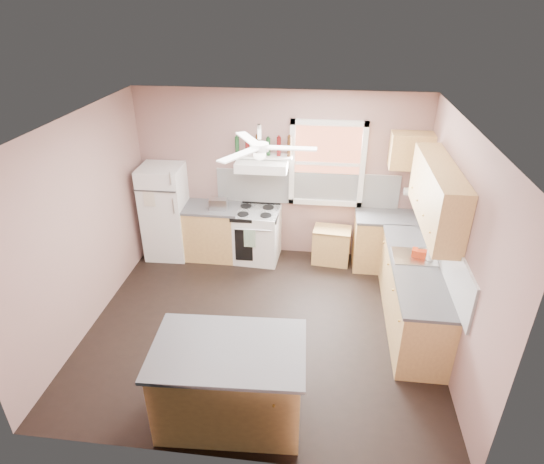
# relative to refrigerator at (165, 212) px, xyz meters

# --- Properties ---
(floor) EXTENTS (4.50, 4.50, 0.00)m
(floor) POSITION_rel_refrigerator_xyz_m (1.82, -1.66, -0.78)
(floor) COLOR black
(floor) RESTS_ON ground
(ceiling) EXTENTS (4.50, 4.50, 0.00)m
(ceiling) POSITION_rel_refrigerator_xyz_m (1.82, -1.66, 1.92)
(ceiling) COLOR white
(ceiling) RESTS_ON ground
(wall_back) EXTENTS (4.50, 0.05, 2.70)m
(wall_back) POSITION_rel_refrigerator_xyz_m (1.82, 0.36, 0.57)
(wall_back) COLOR #8B6760
(wall_back) RESTS_ON ground
(wall_right) EXTENTS (0.05, 4.00, 2.70)m
(wall_right) POSITION_rel_refrigerator_xyz_m (4.09, -1.66, 0.57)
(wall_right) COLOR #8B6760
(wall_right) RESTS_ON ground
(wall_left) EXTENTS (0.05, 4.00, 2.70)m
(wall_left) POSITION_rel_refrigerator_xyz_m (-0.46, -1.66, 0.57)
(wall_left) COLOR #8B6760
(wall_left) RESTS_ON ground
(backsplash_back) EXTENTS (2.90, 0.03, 0.55)m
(backsplash_back) POSITION_rel_refrigerator_xyz_m (2.27, 0.33, 0.40)
(backsplash_back) COLOR white
(backsplash_back) RESTS_ON wall_back
(backsplash_right) EXTENTS (0.03, 2.60, 0.55)m
(backsplash_right) POSITION_rel_refrigerator_xyz_m (4.05, -1.36, 0.40)
(backsplash_right) COLOR white
(backsplash_right) RESTS_ON wall_right
(window_view) EXTENTS (1.00, 0.02, 1.20)m
(window_view) POSITION_rel_refrigerator_xyz_m (2.57, 0.32, 0.82)
(window_view) COLOR brown
(window_view) RESTS_ON wall_back
(window_frame) EXTENTS (1.16, 0.07, 1.36)m
(window_frame) POSITION_rel_refrigerator_xyz_m (2.57, 0.30, 0.82)
(window_frame) COLOR white
(window_frame) RESTS_ON wall_back
(refrigerator) EXTENTS (0.68, 0.66, 1.55)m
(refrigerator) POSITION_rel_refrigerator_xyz_m (0.00, 0.00, 0.00)
(refrigerator) COLOR white
(refrigerator) RESTS_ON floor
(base_cabinet_left) EXTENTS (0.90, 0.60, 0.86)m
(base_cabinet_left) POSITION_rel_refrigerator_xyz_m (0.76, 0.04, -0.35)
(base_cabinet_left) COLOR #B1844A
(base_cabinet_left) RESTS_ON floor
(counter_left) EXTENTS (0.92, 0.62, 0.04)m
(counter_left) POSITION_rel_refrigerator_xyz_m (0.76, 0.04, 0.10)
(counter_left) COLOR #464749
(counter_left) RESTS_ON base_cabinet_left
(toaster) EXTENTS (0.29, 0.18, 0.18)m
(toaster) POSITION_rel_refrigerator_xyz_m (0.90, -0.04, 0.21)
(toaster) COLOR silver
(toaster) RESTS_ON counter_left
(stove) EXTENTS (0.77, 0.68, 0.86)m
(stove) POSITION_rel_refrigerator_xyz_m (1.48, 0.04, -0.35)
(stove) COLOR white
(stove) RESTS_ON floor
(range_hood) EXTENTS (0.78, 0.50, 0.14)m
(range_hood) POSITION_rel_refrigerator_xyz_m (1.59, 0.09, 0.84)
(range_hood) COLOR white
(range_hood) RESTS_ON wall_back
(bottle_shelf) EXTENTS (0.90, 0.26, 0.03)m
(bottle_shelf) POSITION_rel_refrigerator_xyz_m (1.59, 0.21, 0.94)
(bottle_shelf) COLOR white
(bottle_shelf) RESTS_ON range_hood
(cart) EXTENTS (0.62, 0.45, 0.59)m
(cart) POSITION_rel_refrigerator_xyz_m (2.71, 0.08, -0.48)
(cart) COLOR #B1844A
(cart) RESTS_ON floor
(base_cabinet_corner) EXTENTS (1.00, 0.60, 0.86)m
(base_cabinet_corner) POSITION_rel_refrigerator_xyz_m (3.57, 0.04, -0.35)
(base_cabinet_corner) COLOR #B1844A
(base_cabinet_corner) RESTS_ON floor
(base_cabinet_right) EXTENTS (0.60, 2.20, 0.86)m
(base_cabinet_right) POSITION_rel_refrigerator_xyz_m (3.77, -1.36, -0.35)
(base_cabinet_right) COLOR #B1844A
(base_cabinet_right) RESTS_ON floor
(counter_corner) EXTENTS (1.02, 0.62, 0.04)m
(counter_corner) POSITION_rel_refrigerator_xyz_m (3.57, 0.04, 0.10)
(counter_corner) COLOR #464749
(counter_corner) RESTS_ON base_cabinet_corner
(counter_right) EXTENTS (0.62, 2.22, 0.04)m
(counter_right) POSITION_rel_refrigerator_xyz_m (3.76, -1.36, 0.10)
(counter_right) COLOR #464749
(counter_right) RESTS_ON base_cabinet_right
(sink) EXTENTS (0.55, 0.45, 0.03)m
(sink) POSITION_rel_refrigerator_xyz_m (3.76, -1.16, 0.12)
(sink) COLOR silver
(sink) RESTS_ON counter_right
(faucet) EXTENTS (0.03, 0.03, 0.14)m
(faucet) POSITION_rel_refrigerator_xyz_m (3.92, -1.16, 0.19)
(faucet) COLOR silver
(faucet) RESTS_ON sink
(upper_cabinet_right) EXTENTS (0.33, 1.80, 0.76)m
(upper_cabinet_right) POSITION_rel_refrigerator_xyz_m (3.90, -1.16, 1.00)
(upper_cabinet_right) COLOR #B1844A
(upper_cabinet_right) RESTS_ON wall_right
(upper_cabinet_corner) EXTENTS (0.60, 0.33, 0.52)m
(upper_cabinet_corner) POSITION_rel_refrigerator_xyz_m (3.77, 0.17, 1.12)
(upper_cabinet_corner) COLOR #B1844A
(upper_cabinet_corner) RESTS_ON wall_back
(paper_towel) EXTENTS (0.26, 0.12, 0.12)m
(paper_towel) POSITION_rel_refrigerator_xyz_m (3.89, 0.20, 0.47)
(paper_towel) COLOR white
(paper_towel) RESTS_ON wall_back
(island) EXTENTS (1.46, 0.97, 0.86)m
(island) POSITION_rel_refrigerator_xyz_m (1.71, -3.14, -0.35)
(island) COLOR #B1844A
(island) RESTS_ON floor
(island_top) EXTENTS (1.55, 1.06, 0.04)m
(island_top) POSITION_rel_refrigerator_xyz_m (1.71, -3.14, 0.10)
(island_top) COLOR #464749
(island_top) RESTS_ON island
(ceiling_fan_hub) EXTENTS (0.20, 0.20, 0.08)m
(ceiling_fan_hub) POSITION_rel_refrigerator_xyz_m (1.82, -1.66, 1.67)
(ceiling_fan_hub) COLOR white
(ceiling_fan_hub) RESTS_ON ceiling
(soap_bottle) EXTENTS (0.11, 0.11, 0.27)m
(soap_bottle) POSITION_rel_refrigerator_xyz_m (3.93, -1.24, 0.26)
(soap_bottle) COLOR silver
(soap_bottle) RESTS_ON counter_right
(red_caddy) EXTENTS (0.20, 0.16, 0.10)m
(red_caddy) POSITION_rel_refrigerator_xyz_m (3.81, -1.15, 0.17)
(red_caddy) COLOR #BB3010
(red_caddy) RESTS_ON counter_right
(wine_bottles) EXTENTS (0.86, 0.06, 0.31)m
(wine_bottles) POSITION_rel_refrigerator_xyz_m (1.59, 0.21, 1.10)
(wine_bottles) COLOR #143819
(wine_bottles) RESTS_ON bottle_shelf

